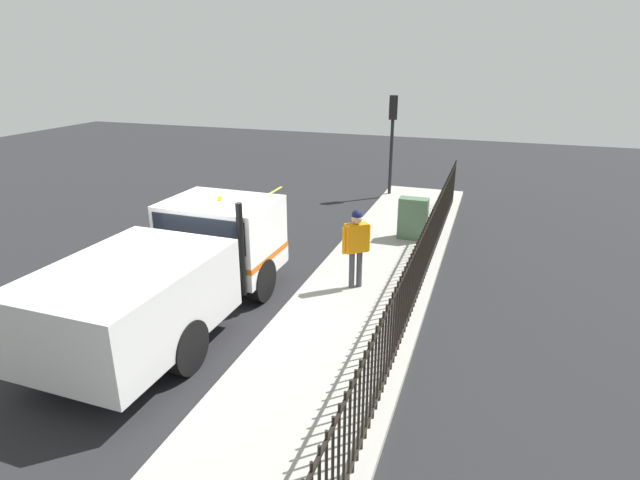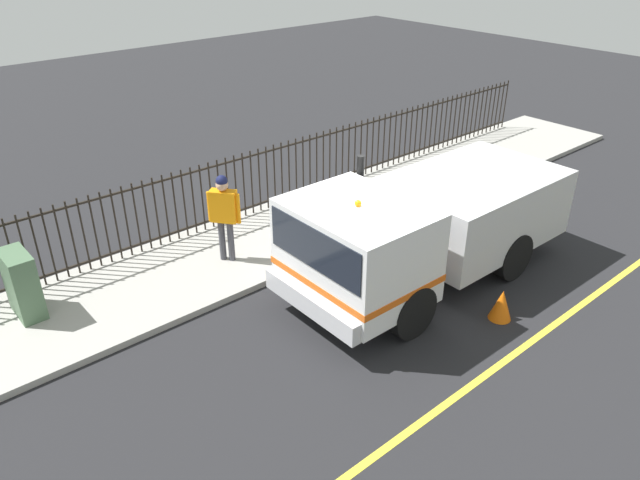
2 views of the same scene
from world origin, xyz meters
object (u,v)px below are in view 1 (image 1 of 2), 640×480
(worker_standing, at_px, (356,241))
(traffic_cone, at_px, (107,299))
(utility_cabinet, at_px, (413,219))
(work_truck, at_px, (182,264))
(traffic_light_near, at_px, (393,125))

(worker_standing, height_order, traffic_cone, worker_standing)
(utility_cabinet, bearing_deg, worker_standing, -100.47)
(work_truck, bearing_deg, traffic_cone, -172.00)
(traffic_light_near, bearing_deg, utility_cabinet, 98.77)
(work_truck, xyz_separation_m, traffic_cone, (-1.79, -0.23, -0.94))
(work_truck, distance_m, traffic_cone, 2.03)
(worker_standing, bearing_deg, traffic_cone, -9.18)
(utility_cabinet, height_order, traffic_cone, utility_cabinet)
(traffic_light_near, height_order, traffic_cone, traffic_light_near)
(work_truck, bearing_deg, worker_standing, 39.81)
(utility_cabinet, relative_size, traffic_cone, 2.08)
(traffic_light_near, xyz_separation_m, utility_cabinet, (1.65, -4.77, -1.99))
(utility_cabinet, distance_m, traffic_cone, 8.31)
(work_truck, relative_size, traffic_light_near, 1.67)
(worker_standing, height_order, traffic_light_near, traffic_light_near)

